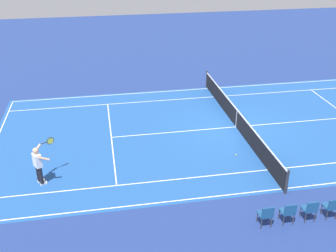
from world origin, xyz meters
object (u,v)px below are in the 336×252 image
(tennis_net, at_px, (237,118))
(spectator_chair_4, at_px, (310,209))
(spectator_chair_3, at_px, (332,206))
(tennis_ball, at_px, (236,155))
(tennis_player_near, at_px, (39,163))
(spectator_chair_6, at_px, (266,214))
(spectator_chair_5, at_px, (288,212))

(tennis_net, bearing_deg, spectator_chair_4, 90.72)
(tennis_net, relative_size, spectator_chair_3, 13.30)
(spectator_chair_3, bearing_deg, spectator_chair_4, 0.00)
(tennis_ball, bearing_deg, tennis_net, -108.96)
(tennis_player_near, distance_m, spectator_chair_4, 10.29)
(spectator_chair_3, bearing_deg, tennis_ball, -68.52)
(spectator_chair_3, height_order, spectator_chair_6, same)
(spectator_chair_4, height_order, spectator_chair_5, same)
(spectator_chair_5, distance_m, spectator_chair_6, 0.81)
(tennis_player_near, xyz_separation_m, spectator_chair_3, (-10.27, 4.04, -0.41))
(tennis_ball, distance_m, spectator_chair_3, 5.06)
(tennis_ball, height_order, spectator_chair_3, spectator_chair_3)
(tennis_ball, height_order, spectator_chair_6, spectator_chair_6)
(spectator_chair_4, distance_m, spectator_chair_5, 0.81)
(tennis_net, xyz_separation_m, spectator_chair_3, (-0.90, 7.44, 0.03))
(tennis_net, xyz_separation_m, spectator_chair_6, (1.53, 7.44, 0.03))
(spectator_chair_3, relative_size, spectator_chair_6, 1.00)
(spectator_chair_5, xyz_separation_m, spectator_chair_6, (0.81, 0.00, 0.00))
(tennis_player_near, bearing_deg, tennis_ball, -175.57)
(spectator_chair_5, bearing_deg, spectator_chair_4, 180.00)
(spectator_chair_6, bearing_deg, spectator_chair_3, 180.00)
(tennis_ball, relative_size, spectator_chair_5, 0.08)
(tennis_ball, distance_m, spectator_chair_6, 4.75)
(tennis_player_near, bearing_deg, spectator_chair_5, 154.96)
(spectator_chair_6, bearing_deg, tennis_net, -101.60)
(tennis_player_near, distance_m, tennis_ball, 8.49)
(tennis_ball, xyz_separation_m, spectator_chair_4, (-1.04, 4.69, 0.49))
(spectator_chair_5, bearing_deg, tennis_ball, -87.24)
(spectator_chair_3, xyz_separation_m, spectator_chair_6, (2.43, 0.00, 0.00))
(tennis_net, bearing_deg, tennis_ball, 71.04)
(tennis_net, relative_size, spectator_chair_4, 13.30)
(tennis_net, distance_m, spectator_chair_5, 7.47)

